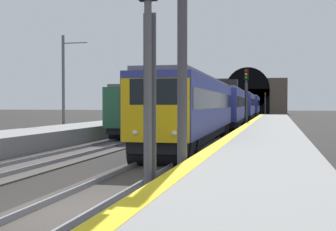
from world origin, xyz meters
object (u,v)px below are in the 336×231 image
(train_adjacent_platform, at_px, (184,107))
(railway_signal_far, at_px, (265,101))
(overhead_signal_gantry, at_px, (37,9))
(catenary_mast_far, at_px, (182,97))
(catenary_mast_near, at_px, (64,85))
(railway_signal_mid, at_px, (246,94))
(railway_signal_near, at_px, (148,59))
(train_main_approaching, at_px, (237,106))

(train_adjacent_platform, distance_m, railway_signal_far, 58.89)
(overhead_signal_gantry, bearing_deg, catenary_mast_far, 7.95)
(catenary_mast_near, bearing_deg, catenary_mast_far, 0.00)
(railway_signal_mid, distance_m, overhead_signal_gantry, 28.70)
(railway_signal_near, relative_size, railway_signal_mid, 1.02)
(railway_signal_far, bearing_deg, overhead_signal_gantry, -2.69)
(train_adjacent_platform, height_order, catenary_mast_near, catenary_mast_near)
(train_adjacent_platform, xyz_separation_m, overhead_signal_gantry, (-34.03, -2.45, 3.20))
(railway_signal_near, bearing_deg, railway_signal_mid, -180.00)
(railway_signal_mid, bearing_deg, train_main_approaching, -171.78)
(railway_signal_far, distance_m, overhead_signal_gantry, 92.65)
(railway_signal_far, bearing_deg, train_adjacent_platform, -6.63)
(train_main_approaching, distance_m, train_adjacent_platform, 8.89)
(train_main_approaching, xyz_separation_m, railway_signal_mid, (-13.16, -1.90, 1.12))
(catenary_mast_near, relative_size, catenary_mast_far, 1.09)
(railway_signal_near, distance_m, railway_signal_mid, 31.31)
(train_main_approaching, height_order, catenary_mast_near, catenary_mast_near)
(railway_signal_near, relative_size, catenary_mast_near, 0.75)
(train_main_approaching, distance_m, overhead_signal_gantry, 41.64)
(train_adjacent_platform, height_order, catenary_mast_far, catenary_mast_far)
(railway_signal_far, height_order, catenary_mast_near, catenary_mast_near)
(railway_signal_far, relative_size, catenary_mast_near, 0.67)
(railway_signal_near, distance_m, overhead_signal_gantry, 5.62)
(train_main_approaching, bearing_deg, train_adjacent_platform, -34.64)
(train_adjacent_platform, bearing_deg, catenary_mast_far, 12.00)
(train_main_approaching, bearing_deg, catenary_mast_near, -27.76)
(train_main_approaching, height_order, catenary_mast_far, catenary_mast_far)
(railway_signal_far, bearing_deg, railway_signal_near, 0.00)
(train_main_approaching, distance_m, railway_signal_far, 51.11)
(train_main_approaching, bearing_deg, railway_signal_far, 176.68)
(overhead_signal_gantry, xyz_separation_m, catenary_mast_far, (62.54, 8.74, -1.74))
(railway_signal_mid, distance_m, railway_signal_far, 64.22)
(overhead_signal_gantry, relative_size, catenary_mast_far, 1.31)
(railway_signal_mid, xyz_separation_m, catenary_mast_far, (34.24, 13.09, 0.24))
(railway_signal_mid, xyz_separation_m, railway_signal_far, (64.22, -0.00, -0.37))
(train_main_approaching, xyz_separation_m, train_adjacent_platform, (-7.42, 4.90, -0.10))
(railway_signal_mid, relative_size, catenary_mast_far, 0.80)
(railway_signal_near, bearing_deg, train_main_approaching, -177.55)
(overhead_signal_gantry, bearing_deg, railway_signal_far, -2.69)
(railway_signal_near, height_order, catenary_mast_far, catenary_mast_far)
(railway_signal_mid, bearing_deg, catenary_mast_far, -159.08)
(train_main_approaching, height_order, train_adjacent_platform, train_main_approaching)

